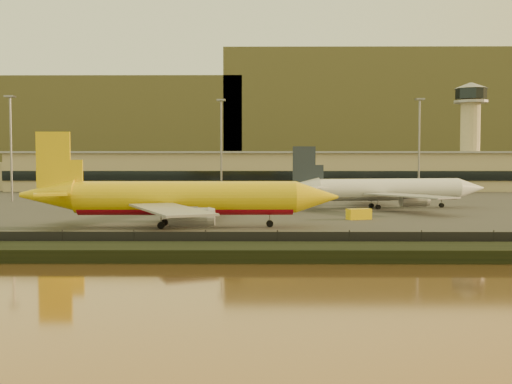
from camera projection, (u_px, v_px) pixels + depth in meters
ground at (260, 239)px, 84.33m from camera, size 900.00×900.00×0.00m
embankment at (259, 252)px, 67.31m from camera, size 320.00×7.00×1.40m
tarmac at (260, 196)px, 179.19m from camera, size 320.00×220.00×0.20m
perimeter_fence at (260, 242)px, 71.28m from camera, size 300.00×0.05×2.20m
terminal_building at (216, 172)px, 209.49m from camera, size 202.00×25.00×12.60m
control_tower at (470, 125)px, 213.47m from camera, size 11.20×11.20×35.50m
apron_light_masts at (321, 138)px, 158.29m from camera, size 152.20×12.20×25.40m
distant_hills at (229, 127)px, 422.37m from camera, size 470.00×160.00×70.00m
dhl_cargo_jet at (180, 199)px, 96.26m from camera, size 47.86×47.00×14.33m
white_narrowbody_jet at (386, 190)px, 132.81m from camera, size 44.29×42.61×12.78m
gse_vehicle_yellow at (359, 214)px, 108.82m from camera, size 4.43×3.07×1.82m
gse_vehicle_white at (155, 210)px, 117.66m from camera, size 4.53×3.23×1.86m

